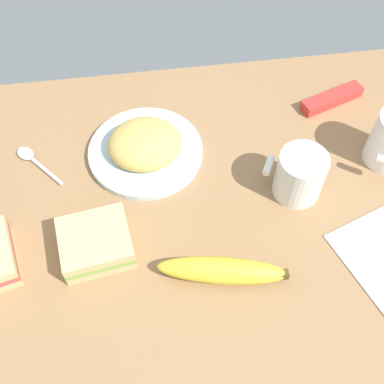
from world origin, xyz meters
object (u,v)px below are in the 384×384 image
Objects in this scene: plate_of_food at (145,147)px; sandwich_main at (96,243)px; coffee_mug_milky at (300,176)px; spoon at (33,160)px; banana at (222,271)px; snack_bar at (332,99)px.

sandwich_main is (8.83, 17.75, 0.27)cm from plate_of_food.
spoon is (43.40, -12.38, -4.02)cm from coffee_mug_milky.
sandwich_main is (32.73, 6.44, -2.20)cm from coffee_mug_milky.
banana is 41.82cm from snack_bar.
coffee_mug_milky reaches higher than snack_bar.
spoon is at bearing -60.44° from sandwich_main.
plate_of_food is 1.03× the size of banana.
plate_of_food is 2.02× the size of coffee_mug_milky.
plate_of_food is 26.56cm from coffee_mug_milky.
banana is at bearing 42.17° from coffee_mug_milky.
coffee_mug_milky is at bearing 38.34° from snack_bar.
plate_of_food is at bearing 176.87° from spoon.
coffee_mug_milky is 0.85× the size of sandwich_main.
snack_bar is at bearing -173.24° from spoon.
sandwich_main is at bearing -20.90° from banana.
sandwich_main is 21.71cm from spoon.
banana is 38.55cm from spoon.
coffee_mug_milky is at bearing -168.87° from sandwich_main.
plate_of_food is 19.59cm from spoon.
sandwich_main is at bearing 63.56° from plate_of_food.
plate_of_food reaches higher than snack_bar.
coffee_mug_milky is 1.01× the size of spoon.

